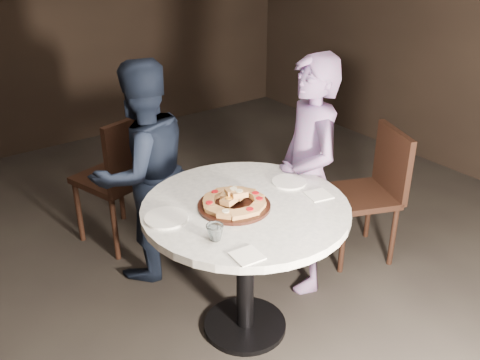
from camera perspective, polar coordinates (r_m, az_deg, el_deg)
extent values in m
plane|color=black|center=(3.32, 0.30, -15.69)|extent=(7.00, 7.00, 0.00)
cylinder|color=black|center=(3.33, 0.53, -15.19)|extent=(0.62, 0.62, 0.03)
cylinder|color=black|center=(3.08, 0.56, -9.56)|extent=(0.13, 0.13, 0.77)
cylinder|color=silver|center=(2.86, 0.60, -3.09)|extent=(1.40, 1.40, 0.04)
cylinder|color=black|center=(2.83, -0.64, -2.77)|extent=(0.41, 0.41, 0.02)
cube|color=#AD7743|center=(2.88, 1.66, -1.70)|extent=(0.07, 0.08, 0.04)
cylinder|color=#B00E14|center=(2.87, 1.67, -1.40)|extent=(0.04, 0.04, 0.01)
cube|color=#AD7743|center=(2.92, 0.76, -1.28)|extent=(0.10, 0.10, 0.04)
cube|color=#AD7743|center=(2.93, -0.43, -1.10)|extent=(0.10, 0.10, 0.04)
cylinder|color=beige|center=(2.92, -0.44, -0.80)|extent=(0.05, 0.05, 0.01)
cube|color=#AD7743|center=(2.92, -1.67, -1.20)|extent=(0.10, 0.09, 0.04)
cube|color=#AD7743|center=(2.89, -2.70, -1.56)|extent=(0.09, 0.08, 0.04)
cylinder|color=#B00E14|center=(2.88, -2.70, -1.26)|extent=(0.04, 0.04, 0.01)
cube|color=#AD7743|center=(2.84, -3.28, -2.11)|extent=(0.10, 0.10, 0.04)
cube|color=#AD7743|center=(2.79, -3.28, -2.73)|extent=(0.10, 0.10, 0.04)
cylinder|color=#B00E14|center=(2.78, -3.29, -2.42)|extent=(0.05, 0.05, 0.01)
cube|color=#AD7743|center=(2.74, -2.66, -3.29)|extent=(0.08, 0.10, 0.04)
cube|color=#AD7743|center=(2.70, -1.53, -3.65)|extent=(0.10, 0.10, 0.04)
cylinder|color=beige|center=(2.70, -1.54, -3.33)|extent=(0.05, 0.05, 0.01)
cube|color=#AD7743|center=(2.70, -0.18, -3.70)|extent=(0.10, 0.09, 0.04)
cube|color=#AD7743|center=(2.72, 1.05, -3.42)|extent=(0.09, 0.08, 0.04)
cylinder|color=#B00E14|center=(2.71, 1.06, -3.11)|extent=(0.04, 0.04, 0.01)
cube|color=#AD7743|center=(2.77, 1.86, -2.91)|extent=(0.10, 0.09, 0.04)
cube|color=#AD7743|center=(2.82, 2.07, -2.29)|extent=(0.10, 0.10, 0.04)
cylinder|color=#B00E14|center=(2.81, 2.08, -1.98)|extent=(0.05, 0.05, 0.01)
cube|color=#AD7743|center=(2.83, -0.12, -1.56)|extent=(0.10, 0.09, 0.03)
cylinder|color=#2D6B1E|center=(2.83, -0.12, -1.25)|extent=(0.05, 0.05, 0.01)
cube|color=#AD7743|center=(2.83, -1.34, -1.65)|extent=(0.10, 0.10, 0.03)
cylinder|color=beige|center=(2.82, -1.35, -1.34)|extent=(0.05, 0.05, 0.01)
cube|color=#AD7743|center=(2.77, -1.18, -2.23)|extent=(0.10, 0.09, 0.04)
cylinder|color=orange|center=(2.76, -1.18, -1.92)|extent=(0.05, 0.05, 0.01)
cube|color=#AD7743|center=(2.80, -0.69, -1.25)|extent=(0.10, 0.08, 0.03)
cylinder|color=beige|center=(2.79, -0.69, -0.94)|extent=(0.05, 0.05, 0.01)
cube|color=#AD7743|center=(2.78, -0.09, -1.48)|extent=(0.10, 0.08, 0.03)
cylinder|color=beige|center=(2.77, -0.09, -1.17)|extent=(0.05, 0.05, 0.01)
cylinder|color=white|center=(2.75, -7.86, -4.03)|extent=(0.24, 0.24, 0.01)
cylinder|color=white|center=(3.10, 5.25, -0.20)|extent=(0.23, 0.23, 0.01)
imported|color=silver|center=(2.54, -2.69, -5.60)|extent=(0.09, 0.09, 0.08)
cube|color=white|center=(2.44, 0.75, -8.09)|extent=(0.14, 0.14, 0.01)
cube|color=white|center=(2.98, 8.37, -1.59)|extent=(0.15, 0.15, 0.01)
cube|color=black|center=(4.00, -13.25, 0.23)|extent=(0.59, 0.59, 0.05)
cube|color=black|center=(3.73, -11.29, 2.76)|extent=(0.47, 0.17, 0.51)
cylinder|color=black|center=(4.37, -12.61, -1.12)|extent=(0.05, 0.05, 0.51)
cylinder|color=black|center=(4.16, -16.83, -3.15)|extent=(0.05, 0.05, 0.51)
cylinder|color=black|center=(4.09, -8.88, -2.74)|extent=(0.05, 0.05, 0.51)
cylinder|color=black|center=(3.87, -13.20, -5.02)|extent=(0.05, 0.05, 0.51)
cube|color=black|center=(3.81, 12.64, -1.69)|extent=(0.58, 0.58, 0.04)
cube|color=black|center=(3.81, 15.96, 1.84)|extent=(0.21, 0.42, 0.47)
cylinder|color=black|center=(4.00, 8.72, -3.76)|extent=(0.05, 0.05, 0.47)
cylinder|color=black|center=(3.71, 10.88, -6.57)|extent=(0.05, 0.05, 0.47)
cylinder|color=black|center=(4.15, 13.56, -3.07)|extent=(0.05, 0.05, 0.47)
cylinder|color=black|center=(3.87, 16.01, -5.71)|extent=(0.05, 0.05, 0.47)
imported|color=black|center=(3.49, -10.30, 0.76)|extent=(0.77, 0.62, 1.48)
imported|color=slate|center=(3.34, 7.24, 0.34)|extent=(0.54, 0.65, 1.54)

